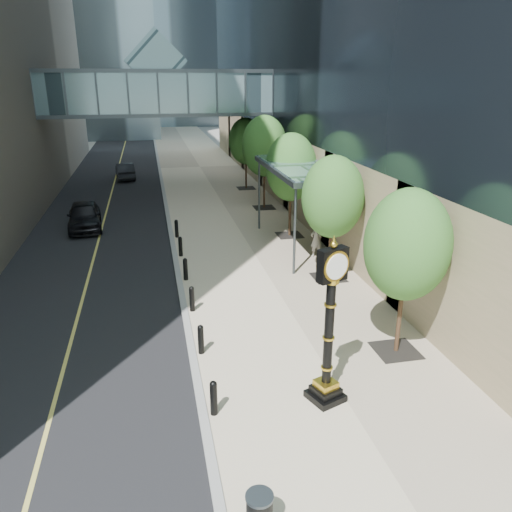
# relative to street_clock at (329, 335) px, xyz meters

# --- Properties ---
(ground) EXTENTS (320.00, 320.00, 0.00)m
(ground) POSITION_rel_street_clock_xyz_m (-0.43, -1.00, -2.08)
(ground) COLOR gray
(ground) RESTS_ON ground
(road) EXTENTS (8.00, 180.00, 0.02)m
(road) POSITION_rel_street_clock_xyz_m (-7.43, 39.00, -2.07)
(road) COLOR black
(road) RESTS_ON ground
(sidewalk) EXTENTS (8.00, 180.00, 0.06)m
(sidewalk) POSITION_rel_street_clock_xyz_m (0.57, 39.00, -2.05)
(sidewalk) COLOR #C3B496
(sidewalk) RESTS_ON ground
(curb) EXTENTS (0.25, 180.00, 0.07)m
(curb) POSITION_rel_street_clock_xyz_m (-3.43, 39.00, -2.05)
(curb) COLOR gray
(curb) RESTS_ON ground
(skywalk) EXTENTS (17.00, 4.20, 5.80)m
(skywalk) POSITION_rel_street_clock_xyz_m (-3.43, 27.00, 5.63)
(skywalk) COLOR slate
(skywalk) RESTS_ON ground
(entrance_canopy) EXTENTS (3.00, 8.00, 4.38)m
(entrance_canopy) POSITION_rel_street_clock_xyz_m (3.04, 13.00, 2.11)
(entrance_canopy) COLOR #383F44
(entrance_canopy) RESTS_ON ground
(bollard_row) EXTENTS (0.20, 16.20, 0.90)m
(bollard_row) POSITION_rel_street_clock_xyz_m (-3.13, 8.00, -1.57)
(bollard_row) COLOR black
(bollard_row) RESTS_ON sidewalk
(street_trees) EXTENTS (3.01, 28.68, 6.20)m
(street_trees) POSITION_rel_street_clock_xyz_m (3.17, 15.64, 1.83)
(street_trees) COLOR black
(street_trees) RESTS_ON sidewalk
(street_clock) EXTENTS (1.13, 1.13, 4.67)m
(street_clock) POSITION_rel_street_clock_xyz_m (0.00, 0.00, 0.00)
(street_clock) COLOR black
(street_clock) RESTS_ON sidewalk
(pedestrian) EXTENTS (0.71, 0.54, 1.73)m
(pedestrian) POSITION_rel_street_clock_xyz_m (3.51, 11.37, -1.16)
(pedestrian) COLOR #A5A197
(pedestrian) RESTS_ON sidewalk
(car_near) EXTENTS (2.28, 4.79, 1.58)m
(car_near) POSITION_rel_street_clock_xyz_m (-8.36, 18.99, -1.27)
(car_near) COLOR black
(car_near) RESTS_ON road
(car_far) EXTENTS (1.92, 4.34, 1.39)m
(car_far) POSITION_rel_street_clock_xyz_m (-6.53, 34.38, -1.37)
(car_far) COLOR black
(car_far) RESTS_ON road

